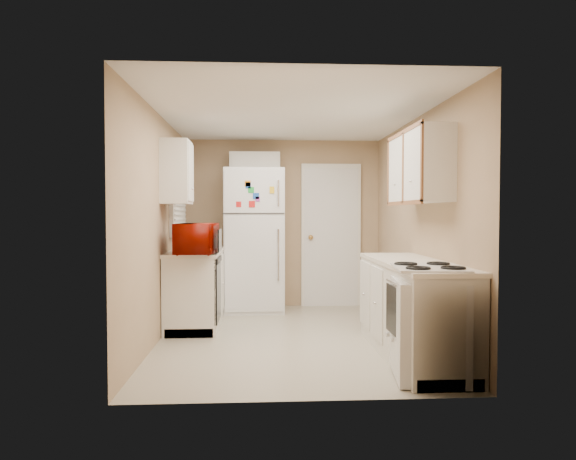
{
  "coord_description": "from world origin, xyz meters",
  "views": [
    {
      "loc": [
        -0.33,
        -5.52,
        1.35
      ],
      "look_at": [
        0.0,
        0.5,
        1.15
      ],
      "focal_mm": 32.0,
      "sensor_mm": 36.0,
      "label": 1
    }
  ],
  "objects": [
    {
      "name": "right_counter",
      "position": [
        1.1,
        -0.8,
        0.45
      ],
      "size": [
        0.6,
        2.0,
        0.9
      ],
      "primitive_type": "cube",
      "color": "silver",
      "rests_on": "floor"
    },
    {
      "name": "microwave",
      "position": [
        -1.02,
        0.16,
        1.05
      ],
      "size": [
        0.62,
        0.37,
        0.4
      ],
      "primitive_type": "imported",
      "rotation": [
        0.0,
        0.0,
        1.51
      ],
      "color": "#820A00",
      "rests_on": "left_counter"
    },
    {
      "name": "left_counter",
      "position": [
        -1.1,
        0.9,
        0.45
      ],
      "size": [
        0.6,
        1.8,
        0.9
      ],
      "primitive_type": "cube",
      "color": "silver",
      "rests_on": "floor"
    },
    {
      "name": "stove",
      "position": [
        1.04,
        -1.43,
        0.41
      ],
      "size": [
        0.63,
        0.74,
        0.82
      ],
      "primitive_type": "cube",
      "rotation": [
        0.0,
        0.0,
        -0.13
      ],
      "color": "silver",
      "rests_on": "floor"
    },
    {
      "name": "window_blinds",
      "position": [
        -1.36,
        1.05,
        1.6
      ],
      "size": [
        0.1,
        0.98,
        1.08
      ],
      "primitive_type": "cube",
      "color": "silver",
      "rests_on": "wall_left"
    },
    {
      "name": "wall_left",
      "position": [
        -1.4,
        0.0,
        1.2
      ],
      "size": [
        3.8,
        3.8,
        0.0
      ],
      "primitive_type": "plane",
      "color": "tan",
      "rests_on": "floor"
    },
    {
      "name": "floor",
      "position": [
        0.0,
        0.0,
        0.0
      ],
      "size": [
        3.8,
        3.8,
        0.0
      ],
      "primitive_type": "plane",
      "color": "#C0B7A1",
      "rests_on": "ground"
    },
    {
      "name": "wall_back",
      "position": [
        0.0,
        1.9,
        1.2
      ],
      "size": [
        2.8,
        2.8,
        0.0
      ],
      "primitive_type": "plane",
      "color": "tan",
      "rests_on": "floor"
    },
    {
      "name": "ceiling",
      "position": [
        0.0,
        0.0,
        2.4
      ],
      "size": [
        3.8,
        3.8,
        0.0
      ],
      "primitive_type": "plane",
      "color": "white",
      "rests_on": "floor"
    },
    {
      "name": "cabinet_over_fridge",
      "position": [
        -0.4,
        1.75,
        2.0
      ],
      "size": [
        0.7,
        0.3,
        0.4
      ],
      "primitive_type": "cube",
      "color": "silver",
      "rests_on": "wall_back"
    },
    {
      "name": "upper_cabinet_right",
      "position": [
        1.25,
        -0.5,
        1.8
      ],
      "size": [
        0.3,
        1.2,
        0.7
      ],
      "primitive_type": "cube",
      "color": "silver",
      "rests_on": "wall_right"
    },
    {
      "name": "sink",
      "position": [
        -1.1,
        1.05,
        0.86
      ],
      "size": [
        0.54,
        0.74,
        0.16
      ],
      "primitive_type": "cube",
      "color": "gray",
      "rests_on": "left_counter"
    },
    {
      "name": "soap_bottle",
      "position": [
        -1.12,
        1.6,
        1.0
      ],
      "size": [
        0.09,
        0.09,
        0.17
      ],
      "primitive_type": "imported",
      "rotation": [
        0.0,
        0.0,
        0.17
      ],
      "color": "silver",
      "rests_on": "left_counter"
    },
    {
      "name": "upper_cabinet_left",
      "position": [
        -1.25,
        0.22,
        1.8
      ],
      "size": [
        0.3,
        0.45,
        0.7
      ],
      "primitive_type": "cube",
      "color": "silver",
      "rests_on": "wall_left"
    },
    {
      "name": "refrigerator",
      "position": [
        -0.41,
        1.59,
        0.98
      ],
      "size": [
        0.82,
        0.8,
        1.95
      ],
      "primitive_type": "cube",
      "rotation": [
        0.0,
        0.0,
        0.02
      ],
      "color": "silver",
      "rests_on": "floor"
    },
    {
      "name": "dishwasher",
      "position": [
        -0.81,
        0.3,
        0.49
      ],
      "size": [
        0.03,
        0.58,
        0.72
      ],
      "primitive_type": "cube",
      "color": "black",
      "rests_on": "floor"
    },
    {
      "name": "interior_door",
      "position": [
        0.7,
        1.86,
        1.02
      ],
      "size": [
        0.86,
        0.06,
        2.08
      ],
      "primitive_type": "cube",
      "color": "silver",
      "rests_on": "floor"
    },
    {
      "name": "wall_front",
      "position": [
        0.0,
        -1.9,
        1.2
      ],
      "size": [
        2.8,
        2.8,
        0.0
      ],
      "primitive_type": "plane",
      "color": "tan",
      "rests_on": "floor"
    },
    {
      "name": "wall_right",
      "position": [
        1.4,
        0.0,
        1.2
      ],
      "size": [
        3.8,
        3.8,
        0.0
      ],
      "primitive_type": "plane",
      "color": "tan",
      "rests_on": "floor"
    }
  ]
}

